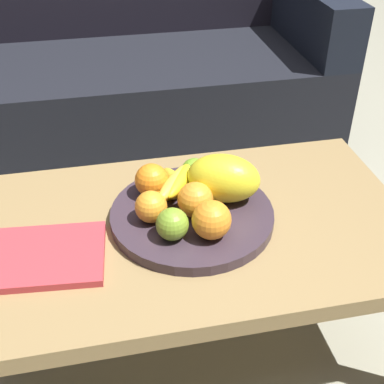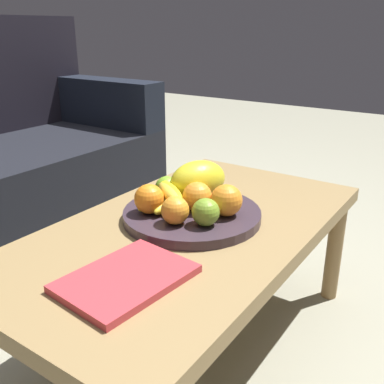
% 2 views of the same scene
% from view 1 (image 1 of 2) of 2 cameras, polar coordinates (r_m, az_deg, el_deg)
% --- Properties ---
extents(ground_plane, '(8.00, 8.00, 0.00)m').
position_cam_1_polar(ground_plane, '(1.39, -1.27, -16.04)').
color(ground_plane, gray).
extents(coffee_table, '(1.03, 0.57, 0.38)m').
position_cam_1_polar(coffee_table, '(1.15, -1.49, -5.43)').
color(coffee_table, olive).
rests_on(coffee_table, ground_plane).
extents(couch, '(1.70, 0.70, 0.90)m').
position_cam_1_polar(couch, '(2.08, -9.33, 12.77)').
color(couch, black).
rests_on(couch, ground_plane).
extents(fruit_bowl, '(0.36, 0.36, 0.03)m').
position_cam_1_polar(fruit_bowl, '(1.13, 0.00, -2.59)').
color(fruit_bowl, '#392B36').
rests_on(fruit_bowl, coffee_table).
extents(melon_large_front, '(0.19, 0.16, 0.11)m').
position_cam_1_polar(melon_large_front, '(1.13, 3.51, 1.55)').
color(melon_large_front, yellow).
rests_on(melon_large_front, fruit_bowl).
extents(orange_front, '(0.07, 0.07, 0.07)m').
position_cam_1_polar(orange_front, '(1.08, -4.56, -1.67)').
color(orange_front, orange).
rests_on(orange_front, fruit_bowl).
extents(orange_left, '(0.08, 0.08, 0.08)m').
position_cam_1_polar(orange_left, '(1.03, 2.18, -3.11)').
color(orange_left, orange).
rests_on(orange_left, fruit_bowl).
extents(orange_right, '(0.08, 0.08, 0.08)m').
position_cam_1_polar(orange_right, '(1.15, -4.50, 1.30)').
color(orange_right, orange).
rests_on(orange_right, fruit_bowl).
extents(orange_back, '(0.08, 0.08, 0.08)m').
position_cam_1_polar(orange_back, '(1.09, 0.35, -0.81)').
color(orange_back, orange).
rests_on(orange_back, fruit_bowl).
extents(apple_front, '(0.06, 0.06, 0.06)m').
position_cam_1_polar(apple_front, '(1.19, 0.27, 2.25)').
color(apple_front, '#77AD29').
rests_on(apple_front, fruit_bowl).
extents(apple_left, '(0.07, 0.07, 0.07)m').
position_cam_1_polar(apple_left, '(1.03, -2.20, -3.58)').
color(apple_left, olive).
rests_on(apple_left, fruit_bowl).
extents(banana_bunch, '(0.16, 0.17, 0.06)m').
position_cam_1_polar(banana_bunch, '(1.15, -1.71, 0.83)').
color(banana_bunch, yellow).
rests_on(banana_bunch, fruit_bowl).
extents(magazine, '(0.27, 0.20, 0.02)m').
position_cam_1_polar(magazine, '(1.07, -16.39, -6.87)').
color(magazine, '#C1383F').
rests_on(magazine, coffee_table).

